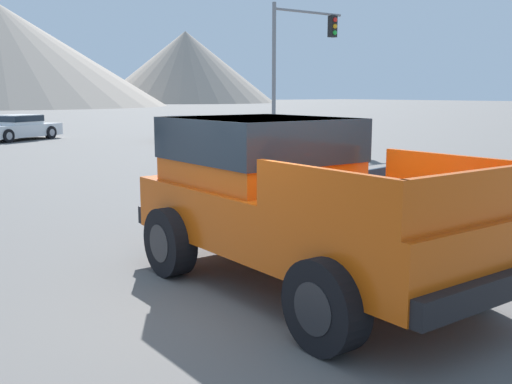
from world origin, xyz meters
name	(u,v)px	position (x,y,z in m)	size (l,w,h in m)	color
ground_plane	(269,295)	(0.00, 0.00, 0.00)	(320.00, 320.00, 0.00)	#5B5956
orange_pickup_truck	(288,192)	(0.49, 0.26, 1.13)	(2.41, 4.93, 2.01)	#CC4C0C
red_convertible_car	(399,208)	(3.59, 1.13, 0.43)	(2.62, 4.73, 1.04)	red
parked_car_white	(17,127)	(4.09, 25.76, 0.64)	(4.81, 3.77, 1.25)	white
parked_car_dark	(183,128)	(10.64, 20.72, 0.62)	(3.92, 4.53, 1.21)	#232328
traffic_light_main	(300,49)	(12.64, 14.23, 4.12)	(3.74, 0.38, 5.91)	slate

